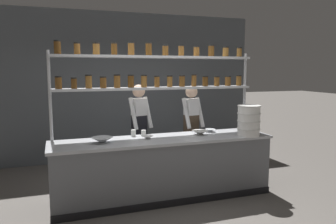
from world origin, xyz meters
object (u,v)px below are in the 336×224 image
(chef_left, at_px, (139,126))
(serving_cup_by_board, at_px, (133,133))
(spice_shelf_unit, at_px, (156,74))
(container_stack, at_px, (249,120))
(chef_center, at_px, (191,126))
(prep_bowl_center_back, at_px, (148,137))
(prep_bowl_center_front, at_px, (210,131))
(prep_bowl_near_right, at_px, (200,133))
(serving_cup_front, at_px, (144,133))
(prep_bowl_near_left, at_px, (102,140))

(chef_left, distance_m, serving_cup_by_board, 0.58)
(spice_shelf_unit, distance_m, container_stack, 1.60)
(chef_center, xyz_separation_m, prep_bowl_center_back, (-0.98, -0.66, -0.01))
(chef_left, distance_m, prep_bowl_center_front, 1.20)
(prep_bowl_center_front, bearing_deg, spice_shelf_unit, 173.19)
(spice_shelf_unit, relative_size, chef_center, 1.93)
(chef_left, bearing_deg, prep_bowl_near_right, -61.43)
(chef_left, distance_m, prep_bowl_center_back, 0.78)
(chef_center, height_order, serving_cup_front, chef_center)
(spice_shelf_unit, relative_size, serving_cup_front, 34.06)
(container_stack, distance_m, prep_bowl_near_right, 0.78)
(spice_shelf_unit, bearing_deg, prep_bowl_center_front, -6.81)
(prep_bowl_center_back, xyz_separation_m, serving_cup_front, (-0.01, 0.21, 0.03))
(serving_cup_front, height_order, serving_cup_by_board, serving_cup_by_board)
(container_stack, height_order, prep_bowl_near_right, container_stack)
(prep_bowl_near_left, xyz_separation_m, prep_bowl_center_back, (0.67, 0.06, -0.02))
(serving_cup_by_board, bearing_deg, spice_shelf_unit, 7.52)
(spice_shelf_unit, bearing_deg, serving_cup_front, -159.76)
(chef_left, relative_size, prep_bowl_center_back, 10.45)
(spice_shelf_unit, relative_size, chef_left, 1.90)
(prep_bowl_center_back, relative_size, serving_cup_front, 1.72)
(prep_bowl_center_front, relative_size, serving_cup_by_board, 1.69)
(prep_bowl_near_left, relative_size, prep_bowl_center_back, 1.83)
(chef_center, distance_m, container_stack, 1.12)
(prep_bowl_near_left, distance_m, serving_cup_front, 0.72)
(chef_left, height_order, prep_bowl_center_front, chef_left)
(spice_shelf_unit, relative_size, prep_bowl_near_right, 12.81)
(spice_shelf_unit, relative_size, prep_bowl_center_back, 19.80)
(chef_center, xyz_separation_m, serving_cup_by_board, (-1.14, -0.42, 0.02))
(prep_bowl_center_front, xyz_separation_m, prep_bowl_near_right, (-0.26, -0.17, 0.01))
(prep_bowl_center_front, relative_size, prep_bowl_center_back, 1.07)
(chef_left, height_order, container_stack, chef_left)
(chef_center, height_order, container_stack, chef_center)
(prep_bowl_near_left, relative_size, prep_bowl_center_front, 1.71)
(chef_left, height_order, serving_cup_by_board, chef_left)
(chef_left, bearing_deg, chef_center, -24.61)
(container_stack, relative_size, prep_bowl_center_back, 2.94)
(container_stack, bearing_deg, prep_bowl_near_right, 156.12)
(spice_shelf_unit, xyz_separation_m, prep_bowl_center_back, (-0.22, -0.29, -0.92))
(chef_left, distance_m, serving_cup_front, 0.58)
(prep_bowl_near_left, bearing_deg, prep_bowl_center_front, 7.89)
(chef_left, bearing_deg, prep_bowl_center_front, -46.79)
(prep_bowl_near_left, relative_size, serving_cup_front, 3.15)
(chef_center, bearing_deg, serving_cup_by_board, -171.81)
(spice_shelf_unit, xyz_separation_m, serving_cup_front, (-0.23, -0.08, -0.89))
(serving_cup_front, relative_size, serving_cup_by_board, 0.92)
(chef_left, height_order, prep_bowl_center_back, chef_left)
(prep_bowl_center_front, distance_m, serving_cup_by_board, 1.28)
(prep_bowl_near_right, bearing_deg, chef_center, 78.61)
(spice_shelf_unit, height_order, serving_cup_front, spice_shelf_unit)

